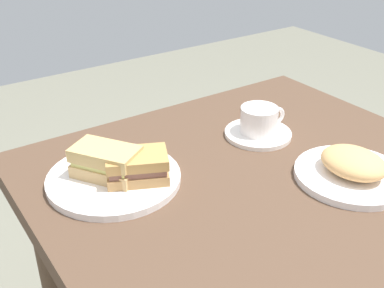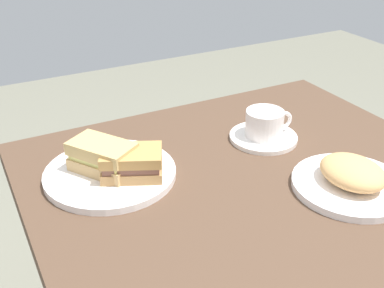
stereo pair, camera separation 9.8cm
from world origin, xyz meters
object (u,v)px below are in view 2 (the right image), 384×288
Objects in this scene: sandwich_plate at (110,173)px; coffee_cup at (265,123)px; sandwich_front at (103,157)px; side_plate at (350,185)px; dining_table at (309,285)px; coffee_saucer at (263,137)px; sandwich_back at (132,163)px; spoon at (258,119)px.

sandwich_plate is 2.32× the size of coffee_cup.
sandwich_front is 0.47m from side_plate.
dining_table is 7.39× the size of coffee_saucer.
sandwich_plate is 0.04m from sandwich_front.
sandwich_back reaches higher than coffee_saucer.
sandwich_back is at bearing 104.75° from spoon.
sandwich_plate is 0.35m from coffee_saucer.
sandwich_front reaches higher than side_plate.
sandwich_front is 0.66× the size of side_plate.
sandwich_front reaches higher than coffee_saucer.
sandwich_front reaches higher than coffee_cup.
coffee_cup is at bearing 6.94° from side_plate.
sandwich_plate reaches higher than dining_table.
coffee_cup is at bearing 154.84° from spoon.
sandwich_front is at bearing 97.31° from spoon.
spoon is (0.06, -0.39, 0.01)m from sandwich_plate.
dining_table is at bearing -142.72° from sandwich_back.
sandwich_front is at bearing 87.16° from coffee_saucer.
sandwich_back is (-0.04, -0.04, -0.00)m from sandwich_front.
dining_table is at bearing 160.86° from coffee_saucer.
dining_table is 5.11× the size of side_plate.
sandwich_back is 0.32m from coffee_saucer.
sandwich_plate is 0.06m from sandwich_back.
sandwich_plate is at bearing 37.97° from dining_table.
coffee_saucer is (-0.02, -0.36, -0.04)m from sandwich_front.
coffee_saucer is 1.61× the size of spoon.
sandwich_back is 0.62× the size of side_plate.
coffee_saucer is 0.69× the size of side_plate.
sandwich_front reaches higher than spoon.
dining_table is 0.42m from spoon.
dining_table is 10.06× the size of coffee_cup.
dining_table is 0.35m from coffee_saucer.
sandwich_plate is at bearing 98.48° from spoon.
sandwich_plate is at bearing 88.15° from coffee_cup.
sandwich_back is (-0.04, -0.03, 0.03)m from sandwich_plate.
coffee_cup is at bearing -85.73° from sandwich_back.
sandwich_back is 0.32m from coffee_cup.
spoon reaches higher than coffee_saucer.
side_plate is at bearing -173.06° from coffee_cup.
sandwich_front reaches higher than dining_table.
spoon is at bearing -75.25° from sandwich_back.
sandwich_plate is 0.36m from coffee_cup.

